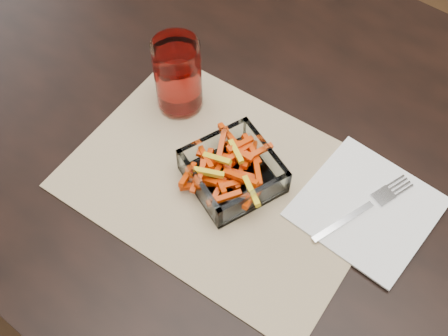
{
  "coord_description": "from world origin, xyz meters",
  "views": [
    {
      "loc": [
        0.18,
        -0.46,
        1.48
      ],
      "look_at": [
        -0.1,
        -0.1,
        0.78
      ],
      "focal_mm": 45.0,
      "sensor_mm": 36.0,
      "label": 1
    }
  ],
  "objects_px": {
    "dining_table": "(307,197)",
    "fork": "(366,207)",
    "tumbler": "(178,78)",
    "glass_bowl": "(233,173)"
  },
  "relations": [
    {
      "from": "dining_table",
      "to": "fork",
      "type": "relative_size",
      "value": 8.99
    },
    {
      "from": "dining_table",
      "to": "tumbler",
      "type": "relative_size",
      "value": 12.14
    },
    {
      "from": "glass_bowl",
      "to": "tumbler",
      "type": "bearing_deg",
      "value": 157.25
    },
    {
      "from": "dining_table",
      "to": "tumbler",
      "type": "xyz_separation_m",
      "value": [
        -0.25,
        -0.03,
        0.15
      ]
    },
    {
      "from": "fork",
      "to": "tumbler",
      "type": "bearing_deg",
      "value": -159.03
    },
    {
      "from": "dining_table",
      "to": "tumbler",
      "type": "distance_m",
      "value": 0.29
    },
    {
      "from": "tumbler",
      "to": "fork",
      "type": "xyz_separation_m",
      "value": [
        0.35,
        0.01,
        -0.06
      ]
    },
    {
      "from": "glass_bowl",
      "to": "fork",
      "type": "bearing_deg",
      "value": 23.27
    },
    {
      "from": "dining_table",
      "to": "glass_bowl",
      "type": "relative_size",
      "value": 10.0
    },
    {
      "from": "dining_table",
      "to": "fork",
      "type": "xyz_separation_m",
      "value": [
        0.1,
        -0.02,
        0.1
      ]
    }
  ]
}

